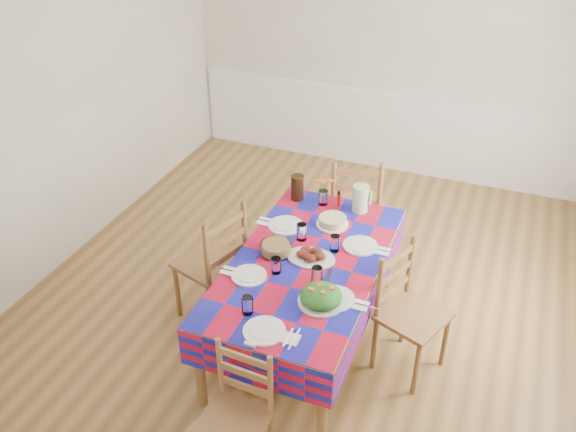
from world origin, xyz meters
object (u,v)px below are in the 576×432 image
Objects in this scene: meat_platter at (311,256)px; chair_near at (236,417)px; tea_pitcher at (297,187)px; chair_right at (408,313)px; chair_far at (354,207)px; dining_table at (306,270)px; chair_left at (214,264)px; green_pitcher at (361,198)px.

chair_near is (-0.02, -1.24, -0.34)m from meat_platter.
tea_pitcher is at bearing 103.92° from chair_near.
tea_pitcher is 1.43m from chair_right.
meat_platter is at bearing -62.42° from tea_pitcher.
chair_near is 0.85× the size of chair_far.
dining_table is 2.16× the size of chair_near.
chair_near reaches higher than meat_platter.
chair_near is at bearing -89.89° from dining_table.
meat_platter is 0.86m from tea_pitcher.
chair_left is (-0.76, 1.19, 0.08)m from chair_near.
dining_table is 0.90m from tea_pitcher.
chair_right is at bearing 61.31° from chair_near.
meat_platter is at bearing 64.61° from dining_table.
chair_far reaches higher than meat_platter.
chair_left is 1.06× the size of chair_right.
chair_right reaches higher than dining_table.
chair_right is (0.76, 0.02, -0.17)m from dining_table.
meat_platter is at bearing 111.58° from chair_left.
meat_platter is 1.59× the size of green_pitcher.
chair_left is at bearing -138.12° from green_pitcher.
meat_platter is at bearing 71.65° from chair_far.
chair_near is 0.84× the size of chair_left.
tea_pitcher reaches higher than dining_table.
chair_near reaches higher than dining_table.
tea_pitcher is 2.08m from chair_near.
chair_left reaches higher than chair_near.
chair_left reaches higher than green_pitcher.
chair_left is at bearing 112.82° from chair_right.
chair_near is at bearing 71.18° from chair_far.
tea_pitcher is 0.22× the size of chair_right.
green_pitcher is at bearing 1.60° from tea_pitcher.
chair_far reaches higher than chair_near.
chair_right is at bearing -1.70° from meat_platter.
chair_left reaches higher than dining_table.
tea_pitcher reaches higher than chair_near.
chair_far reaches higher than tea_pitcher.
dining_table is 1.22m from chair_near.
chair_right is at bearing 103.74° from chair_far.
green_pitcher is at bearing 149.51° from chair_left.
dining_table is at bearing 70.76° from chair_far.
dining_table is at bearing -101.41° from green_pitcher.
chair_far is at bearing 110.93° from green_pitcher.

